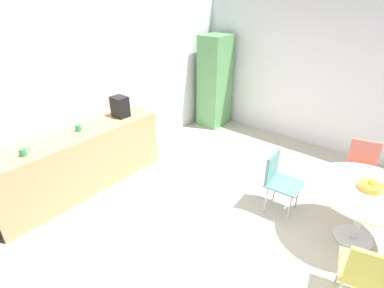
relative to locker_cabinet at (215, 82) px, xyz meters
The scene contains 14 objects.
ground_plane 3.73m from the locker_cabinet, 135.00° to the right, with size 6.00×6.00×0.00m, color beige.
wall_back 2.61m from the locker_cabinet, 169.99° to the left, with size 6.00×0.10×2.60m, color silver.
wall_side_right 2.61m from the locker_cabinet, 79.99° to the right, with size 0.10×6.00×2.60m, color silver.
counter_block 3.24m from the locker_cabinet, behind, with size 2.51×0.60×0.90m, color tan.
locker_cabinet is the anchor object (origin of this frame).
round_table 3.78m from the locker_cabinet, 117.64° to the right, with size 1.17×1.17×0.73m.
chair_coral 3.22m from the locker_cabinet, 103.98° to the right, with size 0.51×0.51×0.83m.
chair_teal 2.99m from the locker_cabinet, 127.99° to the right, with size 0.45×0.45×0.83m.
chair_yellow 4.51m from the locker_cabinet, 127.28° to the right, with size 0.51×0.51×0.83m.
fruit_bowl 3.76m from the locker_cabinet, 117.34° to the right, with size 0.25×0.25×0.11m.
mug_white 3.11m from the locker_cabinet, behind, with size 0.13×0.08×0.09m.
mug_green 3.92m from the locker_cabinet, behind, with size 0.13×0.08×0.09m.
mug_red 2.30m from the locker_cabinet, behind, with size 0.13×0.08×0.09m.
coffee_maker 2.39m from the locker_cabinet, behind, with size 0.20×0.24×0.32m, color black.
Camera 1 is at (-2.46, -0.96, 2.69)m, focal length 27.65 mm.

